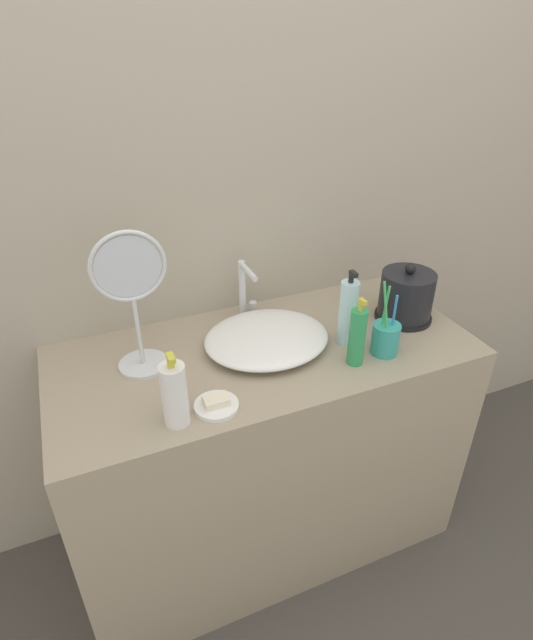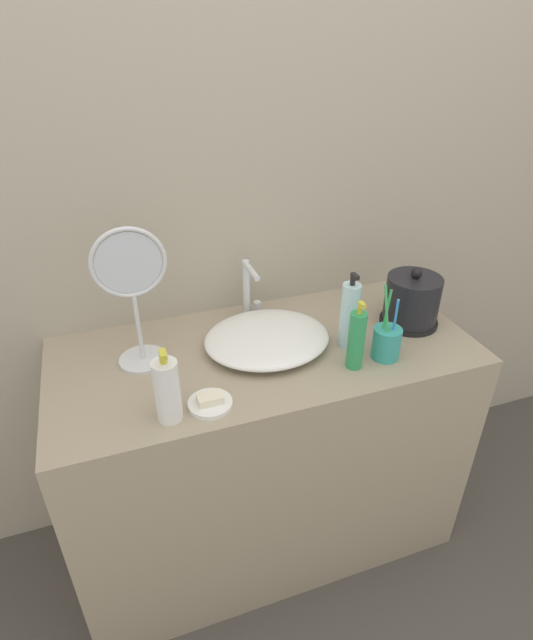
# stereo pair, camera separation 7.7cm
# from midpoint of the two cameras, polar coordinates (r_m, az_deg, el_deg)

# --- Properties ---
(ground_plane) EXTENTS (12.00, 12.00, 0.00)m
(ground_plane) POSITION_cam_midpoint_polar(r_m,az_deg,el_deg) (1.87, 2.29, -28.86)
(ground_plane) COLOR #47423D
(wall_back) EXTENTS (6.00, 0.04, 2.60)m
(wall_back) POSITION_cam_midpoint_polar(r_m,az_deg,el_deg) (1.50, -6.29, 18.56)
(wall_back) COLOR #ADA38E
(wall_back) RESTS_ON ground_plane
(vanity_counter) EXTENTS (1.22, 0.55, 0.80)m
(vanity_counter) POSITION_cam_midpoint_polar(r_m,az_deg,el_deg) (1.70, -1.44, -14.63)
(vanity_counter) COLOR gray
(vanity_counter) RESTS_ON ground_plane
(sink_basin) EXTENTS (0.37, 0.32, 0.06)m
(sink_basin) POSITION_cam_midpoint_polar(r_m,az_deg,el_deg) (1.44, -1.52, -2.10)
(sink_basin) COLOR white
(sink_basin) RESTS_ON vanity_counter
(faucet) EXTENTS (0.06, 0.12, 0.19)m
(faucet) POSITION_cam_midpoint_polar(r_m,az_deg,el_deg) (1.56, -3.86, 3.66)
(faucet) COLOR silver
(faucet) RESTS_ON vanity_counter
(electric_kettle) EXTENTS (0.18, 0.18, 0.19)m
(electric_kettle) POSITION_cam_midpoint_polar(r_m,az_deg,el_deg) (1.61, 14.32, 2.46)
(electric_kettle) COLOR black
(electric_kettle) RESTS_ON vanity_counter
(toothbrush_cup) EXTENTS (0.08, 0.08, 0.22)m
(toothbrush_cup) POSITION_cam_midpoint_polar(r_m,az_deg,el_deg) (1.44, 11.95, -2.03)
(toothbrush_cup) COLOR teal
(toothbrush_cup) RESTS_ON vanity_counter
(lotion_bottle) EXTENTS (0.05, 0.05, 0.20)m
(lotion_bottle) POSITION_cam_midpoint_polar(r_m,az_deg,el_deg) (1.36, 8.73, -1.92)
(lotion_bottle) COLOR #2D9956
(lotion_bottle) RESTS_ON vanity_counter
(shampoo_bottle) EXTENTS (0.05, 0.05, 0.23)m
(shampoo_bottle) POSITION_cam_midpoint_polar(r_m,az_deg,el_deg) (1.44, 7.77, 0.84)
(shampoo_bottle) COLOR silver
(shampoo_bottle) RESTS_ON vanity_counter
(mouthwash_bottle) EXTENTS (0.06, 0.06, 0.20)m
(mouthwash_bottle) POSITION_cam_midpoint_polar(r_m,az_deg,el_deg) (1.18, -12.34, -8.34)
(mouthwash_bottle) COLOR white
(mouthwash_bottle) RESTS_ON vanity_counter
(soap_dish) EXTENTS (0.11, 0.11, 0.03)m
(soap_dish) POSITION_cam_midpoint_polar(r_m,az_deg,el_deg) (1.25, -7.54, -9.60)
(soap_dish) COLOR white
(soap_dish) RESTS_ON vanity_counter
(vanity_mirror) EXTENTS (0.19, 0.13, 0.40)m
(vanity_mirror) POSITION_cam_midpoint_polar(r_m,az_deg,el_deg) (1.32, -16.69, 2.76)
(vanity_mirror) COLOR silver
(vanity_mirror) RESTS_ON vanity_counter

